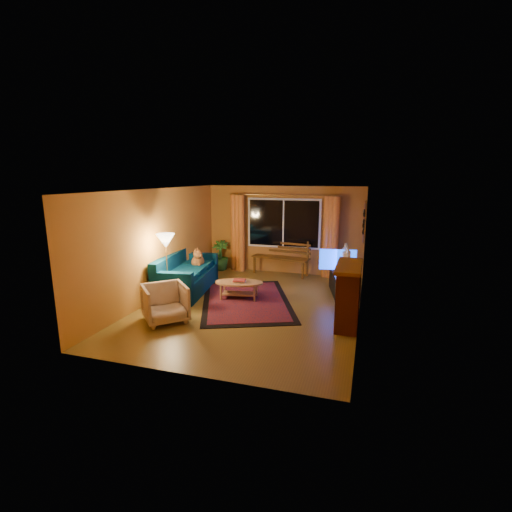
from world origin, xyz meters
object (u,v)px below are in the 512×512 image
(sofa, at_px, (187,273))
(armchair, at_px, (165,301))
(tv_console, at_px, (341,283))
(coffee_table, at_px, (239,290))
(floor_lamp, at_px, (167,269))
(bench, at_px, (280,266))

(sofa, distance_m, armchair, 1.98)
(sofa, xyz_separation_m, tv_console, (3.63, 0.86, -0.20))
(armchair, bearing_deg, coffee_table, 18.48)
(tv_console, bearing_deg, floor_lamp, -166.27)
(floor_lamp, bearing_deg, coffee_table, 27.03)
(sofa, height_order, tv_console, sofa)
(bench, bearing_deg, coffee_table, -89.57)
(armchair, distance_m, floor_lamp, 1.17)
(sofa, xyz_separation_m, floor_lamp, (0.01, -0.93, 0.32))
(sofa, bearing_deg, coffee_table, -16.51)
(bench, relative_size, coffee_table, 1.48)
(coffee_table, distance_m, tv_console, 2.45)
(coffee_table, relative_size, tv_console, 0.89)
(floor_lamp, xyz_separation_m, coffee_table, (1.41, 0.72, -0.58))
(tv_console, bearing_deg, bench, 131.57)
(armchair, distance_m, coffee_table, 1.94)
(armchair, xyz_separation_m, tv_console, (3.11, 2.78, -0.14))
(armchair, bearing_deg, floor_lamp, 73.89)
(sofa, height_order, floor_lamp, floor_lamp)
(armchair, xyz_separation_m, floor_lamp, (-0.51, 0.98, 0.38))
(sofa, bearing_deg, bench, 41.43)
(bench, relative_size, armchair, 2.03)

